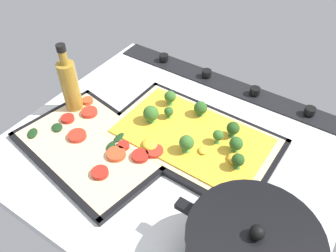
% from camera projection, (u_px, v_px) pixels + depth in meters
% --- Properties ---
extents(ground_plane, '(0.76, 0.65, 0.03)m').
position_uv_depth(ground_plane, '(174.00, 152.00, 0.83)').
color(ground_plane, silver).
extents(stove_control_panel, '(0.73, 0.07, 0.03)m').
position_uv_depth(stove_control_panel, '(230.00, 85.00, 0.99)').
color(stove_control_panel, black).
rests_on(stove_control_panel, ground_plane).
extents(baking_tray_front, '(0.41, 0.26, 0.01)m').
position_uv_depth(baking_tray_front, '(192.00, 139.00, 0.83)').
color(baking_tray_front, black).
rests_on(baking_tray_front, ground_plane).
extents(broccoli_pizza, '(0.38, 0.23, 0.06)m').
position_uv_depth(broccoli_pizza, '(192.00, 135.00, 0.82)').
color(broccoli_pizza, beige).
rests_on(broccoli_pizza, baking_tray_front).
extents(baking_tray_back, '(0.39, 0.30, 0.01)m').
position_uv_depth(baking_tray_back, '(93.00, 147.00, 0.81)').
color(baking_tray_back, black).
rests_on(baking_tray_back, ground_plane).
extents(veggie_pizza_back, '(0.36, 0.27, 0.02)m').
position_uv_depth(veggie_pizza_back, '(94.00, 144.00, 0.81)').
color(veggie_pizza_back, beige).
rests_on(veggie_pizza_back, baking_tray_back).
extents(oil_bottle, '(0.04, 0.04, 0.20)m').
position_uv_depth(oil_bottle, '(70.00, 86.00, 0.86)').
color(oil_bottle, olive).
rests_on(oil_bottle, ground_plane).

